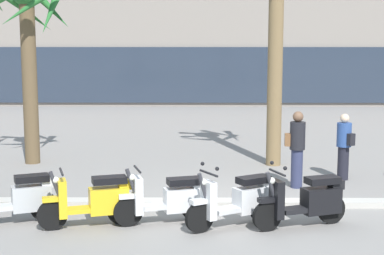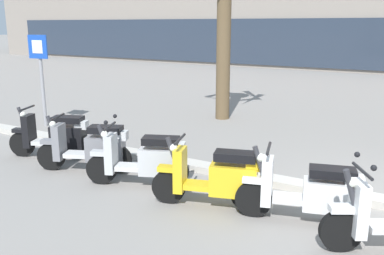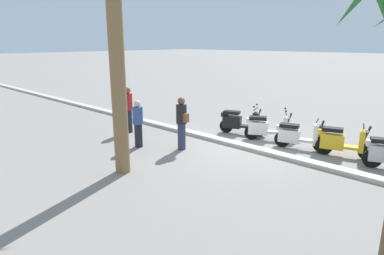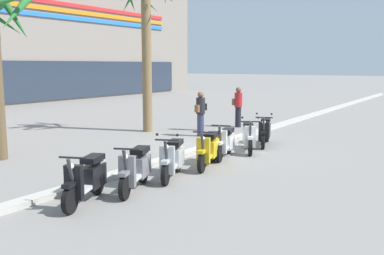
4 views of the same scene
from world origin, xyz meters
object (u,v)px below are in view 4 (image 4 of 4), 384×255
(scooter_white_tail_end, at_px, (225,142))
(pedestrian_window_shopping, at_px, (200,112))
(scooter_white_lead_nearest, at_px, (249,136))
(pedestrian_by_palm_tree, at_px, (201,111))
(scooter_yellow_mid_centre, at_px, (209,149))
(scooter_grey_mid_front, at_px, (136,168))
(scooter_black_gap_after_mid, at_px, (88,179))
(pedestrian_strolling_near_curb, at_px, (238,106))
(scooter_black_last_in_row, at_px, (265,131))
(palm_tree_near_sign, at_px, (146,15))
(scooter_silver_far_back, at_px, (173,158))

(scooter_white_tail_end, bearing_deg, pedestrian_window_shopping, 43.84)
(scooter_white_tail_end, relative_size, scooter_white_lead_nearest, 1.04)
(pedestrian_by_palm_tree, bearing_deg, scooter_yellow_mid_centre, -145.52)
(scooter_grey_mid_front, relative_size, pedestrian_by_palm_tree, 1.08)
(scooter_black_gap_after_mid, distance_m, pedestrian_strolling_near_curb, 11.13)
(scooter_black_gap_after_mid, distance_m, scooter_yellow_mid_centre, 3.93)
(scooter_yellow_mid_centre, height_order, scooter_white_tail_end, same)
(scooter_white_tail_end, height_order, pedestrian_strolling_near_curb, pedestrian_strolling_near_curb)
(scooter_black_gap_after_mid, height_order, pedestrian_by_palm_tree, pedestrian_by_palm_tree)
(scooter_black_last_in_row, height_order, pedestrian_window_shopping, pedestrian_window_shopping)
(palm_tree_near_sign, bearing_deg, scooter_black_gap_after_mid, -148.07)
(pedestrian_strolling_near_curb, relative_size, pedestrian_by_palm_tree, 1.12)
(scooter_black_gap_after_mid, bearing_deg, scooter_grey_mid_front, -11.95)
(scooter_black_gap_after_mid, relative_size, scooter_silver_far_back, 1.00)
(scooter_silver_far_back, height_order, scooter_white_tail_end, scooter_silver_far_back)
(palm_tree_near_sign, xyz_separation_m, pedestrian_by_palm_tree, (1.42, -1.68, -3.85))
(scooter_white_lead_nearest, bearing_deg, scooter_yellow_mid_centre, -178.65)
(scooter_silver_far_back, relative_size, scooter_yellow_mid_centre, 0.99)
(scooter_grey_mid_front, xyz_separation_m, pedestrian_by_palm_tree, (7.97, 3.40, 0.37))
(palm_tree_near_sign, height_order, pedestrian_window_shopping, palm_tree_near_sign)
(scooter_yellow_mid_centre, xyz_separation_m, scooter_black_last_in_row, (3.75, 0.03, -0.00))
(scooter_white_tail_end, distance_m, scooter_black_last_in_row, 2.46)
(scooter_black_gap_after_mid, relative_size, scooter_white_lead_nearest, 1.01)
(scooter_grey_mid_front, height_order, scooter_silver_far_back, scooter_silver_far_back)
(pedestrian_window_shopping, bearing_deg, scooter_yellow_mid_centre, -144.89)
(pedestrian_by_palm_tree, bearing_deg, pedestrian_strolling_near_curb, -26.84)
(scooter_silver_far_back, height_order, pedestrian_window_shopping, pedestrian_window_shopping)
(pedestrian_strolling_near_curb, bearing_deg, pedestrian_window_shopping, 178.48)
(scooter_silver_far_back, bearing_deg, pedestrian_strolling_near_curb, 17.16)
(scooter_black_last_in_row, bearing_deg, scooter_white_tail_end, 175.65)
(pedestrian_window_shopping, bearing_deg, scooter_black_last_in_row, -95.59)
(palm_tree_near_sign, bearing_deg, scooter_silver_far_back, -135.71)
(scooter_white_tail_end, xyz_separation_m, scooter_black_last_in_row, (2.45, -0.19, 0.02))
(palm_tree_near_sign, bearing_deg, scooter_grey_mid_front, -142.20)
(scooter_yellow_mid_centre, height_order, pedestrian_strolling_near_curb, pedestrian_strolling_near_curb)
(pedestrian_strolling_near_curb, bearing_deg, scooter_black_last_in_row, -139.88)
(palm_tree_near_sign, xyz_separation_m, pedestrian_strolling_near_curb, (3.14, -2.55, -3.74))
(scooter_yellow_mid_centre, height_order, pedestrian_window_shopping, pedestrian_window_shopping)
(scooter_yellow_mid_centre, relative_size, pedestrian_strolling_near_curb, 0.95)
(scooter_black_last_in_row, xyz_separation_m, palm_tree_near_sign, (0.10, 5.28, 4.22))
(scooter_white_lead_nearest, bearing_deg, scooter_grey_mid_front, 178.24)
(scooter_black_gap_after_mid, distance_m, scooter_silver_far_back, 2.49)
(scooter_silver_far_back, xyz_separation_m, scooter_black_last_in_row, (5.18, -0.13, 0.00))
(scooter_white_lead_nearest, bearing_deg, scooter_white_tail_end, 173.07)
(pedestrian_strolling_near_curb, bearing_deg, scooter_white_lead_nearest, -148.76)
(pedestrian_strolling_near_curb, bearing_deg, pedestrian_by_palm_tree, 153.16)
(scooter_grey_mid_front, height_order, scooter_black_last_in_row, scooter_black_last_in_row)
(scooter_yellow_mid_centre, xyz_separation_m, pedestrian_strolling_near_curb, (6.99, 2.75, 0.47))
(scooter_yellow_mid_centre, bearing_deg, pedestrian_strolling_near_curb, 21.50)
(scooter_grey_mid_front, distance_m, pedestrian_strolling_near_curb, 10.03)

